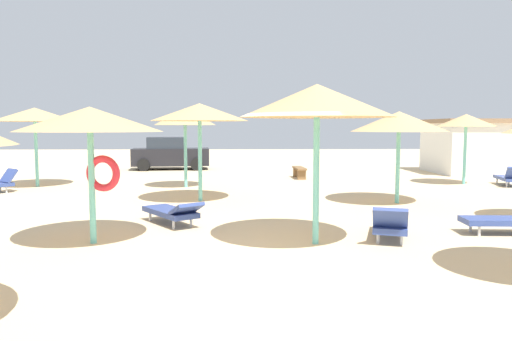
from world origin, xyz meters
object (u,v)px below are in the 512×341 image
(parasol_7, at_px, (399,122))
(lounger_0, at_px, (390,223))
(parasol_5, at_px, (185,117))
(lounger_1, at_px, (509,177))
(parasol_1, at_px, (466,121))
(parasol_0, at_px, (317,101))
(lounger_4, at_px, (173,212))
(bench_0, at_px, (299,171))
(parasol_2, at_px, (35,115))
(parked_car, at_px, (170,154))
(lounger_3, at_px, (511,219))
(parasol_4, at_px, (90,121))
(beach_cabana, at_px, (478,146))
(parasol_6, at_px, (200,112))

(parasol_7, xyz_separation_m, lounger_0, (-1.61, -4.53, -2.08))
(parasol_7, bearing_deg, parasol_5, 149.66)
(parasol_5, relative_size, lounger_0, 1.49)
(parasol_7, xyz_separation_m, lounger_1, (5.63, 3.99, -2.07))
(parasol_1, bearing_deg, parasol_0, -127.74)
(lounger_4, height_order, bench_0, lounger_4)
(lounger_0, relative_size, lounger_4, 1.02)
(lounger_1, bearing_deg, parasol_1, 158.53)
(parasol_2, bearing_deg, lounger_4, -50.01)
(parked_car, bearing_deg, parasol_1, -29.39)
(lounger_3, bearing_deg, lounger_4, 170.75)
(parasol_7, relative_size, lounger_0, 1.42)
(parasol_0, bearing_deg, lounger_4, 147.71)
(parasol_2, xyz_separation_m, parasol_5, (5.66, -0.44, -0.09))
(parasol_7, bearing_deg, lounger_0, -109.61)
(parasol_4, height_order, lounger_3, parasol_4)
(parasol_1, distance_m, lounger_0, 10.99)
(lounger_3, distance_m, parked_car, 18.45)
(lounger_0, xyz_separation_m, lounger_3, (2.67, 0.36, -0.00))
(parasol_4, height_order, beach_cabana, parasol_4)
(parasol_5, relative_size, bench_0, 1.93)
(parasol_6, relative_size, parasol_7, 1.06)
(parasol_4, bearing_deg, parasol_0, -2.26)
(lounger_1, bearing_deg, lounger_4, -149.46)
(parasol_2, bearing_deg, parked_car, 61.63)
(lounger_4, xyz_separation_m, bench_0, (4.12, 9.94, 0.04))
(parasol_0, xyz_separation_m, lounger_0, (1.57, 0.36, -2.41))
(lounger_3, bearing_deg, bench_0, 105.72)
(lounger_0, height_order, lounger_4, lounger_0)
(parasol_5, distance_m, lounger_3, 11.43)
(parasol_4, bearing_deg, parked_car, 93.27)
(parasol_0, distance_m, parasol_5, 9.48)
(lounger_0, bearing_deg, lounger_1, 49.62)
(parked_car, bearing_deg, parasol_2, -118.37)
(parasol_5, distance_m, parked_car, 8.13)
(parasol_1, xyz_separation_m, parasol_6, (-10.01, -3.98, 0.19))
(parasol_0, distance_m, beach_cabana, 17.53)
(lounger_0, bearing_deg, bench_0, 92.29)
(lounger_3, bearing_deg, parasol_1, 70.53)
(parked_car, bearing_deg, lounger_1, -28.61)
(beach_cabana, bearing_deg, lounger_1, -104.61)
(parasol_1, bearing_deg, bench_0, 159.12)
(parasol_2, relative_size, parked_car, 0.73)
(parasol_2, xyz_separation_m, parked_car, (3.94, 7.30, -1.88))
(parasol_0, distance_m, lounger_4, 4.31)
(parasol_6, bearing_deg, bench_0, 59.14)
(parked_car, height_order, beach_cabana, beach_cabana)
(lounger_1, xyz_separation_m, parked_car, (-14.05, 7.66, 0.50))
(parasol_0, height_order, bench_0, parasol_0)
(lounger_4, bearing_deg, bench_0, 67.46)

